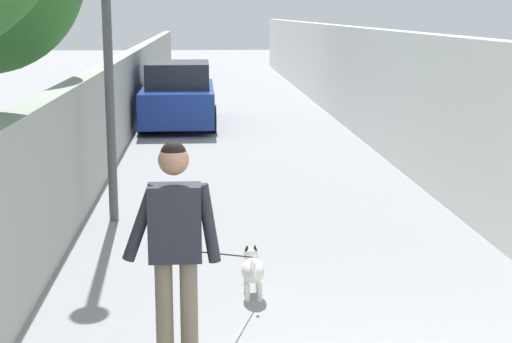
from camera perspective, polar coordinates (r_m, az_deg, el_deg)
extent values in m
plane|color=gray|center=(18.50, -1.02, 3.09)|extent=(80.00, 80.00, 0.00)
cube|color=#999E93|center=(16.47, -10.02, 5.03)|extent=(48.00, 0.30, 1.80)
cube|color=white|center=(16.73, 8.53, 6.20)|extent=(48.00, 0.30, 2.40)
cylinder|color=#4C4C51|center=(10.26, -10.76, 8.32)|extent=(0.12, 0.12, 4.36)
cylinder|color=#726651|center=(5.84, -6.70, -10.60)|extent=(0.13, 0.13, 0.89)
cylinder|color=#726651|center=(5.84, -4.90, -10.58)|extent=(0.13, 0.13, 0.89)
cube|color=#26262D|center=(5.61, -5.95, -3.75)|extent=(0.22, 0.38, 0.56)
cylinder|color=#26262D|center=(5.62, -8.41, -3.72)|extent=(0.09, 0.28, 0.58)
cylinder|color=#26262D|center=(5.61, -3.49, -3.80)|extent=(0.09, 0.18, 0.59)
sphere|color=#9E7051|center=(5.51, -6.05, 0.86)|extent=(0.22, 0.22, 0.22)
sphere|color=black|center=(5.50, -6.06, 1.25)|extent=(0.19, 0.19, 0.19)
ellipsoid|color=white|center=(7.62, -0.23, -7.24)|extent=(0.41, 0.22, 0.22)
sphere|color=white|center=(7.85, -0.37, -6.14)|extent=(0.15, 0.15, 0.15)
cone|color=black|center=(7.82, -0.67, -5.59)|extent=(0.05, 0.05, 0.06)
cone|color=black|center=(7.83, -0.08, -5.57)|extent=(0.05, 0.05, 0.06)
cylinder|color=white|center=(7.80, -0.75, -8.18)|extent=(0.04, 0.04, 0.18)
cylinder|color=white|center=(7.80, 0.14, -8.16)|extent=(0.04, 0.04, 0.18)
cylinder|color=white|center=(7.55, -0.62, -8.84)|extent=(0.04, 0.04, 0.18)
cylinder|color=white|center=(7.56, 0.30, -8.82)|extent=(0.04, 0.04, 0.18)
cylinder|color=white|center=(7.36, -0.09, -7.28)|extent=(0.13, 0.03, 0.13)
cylinder|color=black|center=(6.61, -2.66, -6.04)|extent=(1.80, 0.68, 0.66)
cube|color=navy|center=(19.27, -5.68, 5.05)|extent=(4.21, 1.70, 0.80)
cube|color=#262B33|center=(19.20, -5.72, 7.07)|extent=(2.19, 1.50, 0.60)
cylinder|color=black|center=(20.63, -7.76, 4.76)|extent=(0.64, 0.22, 0.64)
cylinder|color=black|center=(20.58, -3.35, 4.83)|extent=(0.64, 0.22, 0.64)
cylinder|color=black|center=(18.04, -8.30, 3.78)|extent=(0.64, 0.22, 0.64)
cylinder|color=black|center=(17.99, -3.27, 3.86)|extent=(0.64, 0.22, 0.64)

